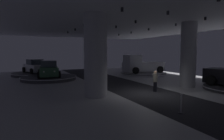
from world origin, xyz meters
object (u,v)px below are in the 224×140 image
(pickup_truck_far_right, at_px, (141,65))
(column_right, at_px, (188,55))
(display_platform_far_left, at_px, (49,78))
(display_car_deep_left, at_px, (35,67))
(visitor_walking_near, at_px, (155,80))
(visitor_walking_far, at_px, (100,69))
(display_car_far_left, at_px, (49,69))
(display_platform_deep_left, at_px, (36,74))
(display_platform_far_right, at_px, (143,73))
(column_left, at_px, (96,56))

(pickup_truck_far_right, bearing_deg, column_right, -98.33)
(display_platform_far_left, xyz_separation_m, display_car_deep_left, (-1.07, 5.05, 0.92))
(visitor_walking_near, bearing_deg, visitor_walking_far, 92.71)
(display_car_far_left, height_order, visitor_walking_near, display_car_far_left)
(display_car_deep_left, relative_size, pickup_truck_far_right, 0.85)
(column_right, height_order, display_car_far_left, column_right)
(pickup_truck_far_right, bearing_deg, display_car_far_left, 178.16)
(display_car_deep_left, bearing_deg, display_car_far_left, -77.91)
(display_platform_deep_left, xyz_separation_m, display_platform_far_right, (12.98, -5.36, -0.02))
(column_right, height_order, display_platform_far_right, column_right)
(visitor_walking_far, bearing_deg, display_platform_far_left, -176.72)
(display_platform_far_left, distance_m, visitor_walking_far, 6.05)
(display_car_far_left, bearing_deg, display_platform_deep_left, 102.07)
(column_left, distance_m, display_car_deep_left, 14.96)
(column_left, relative_size, visitor_walking_far, 3.46)
(column_right, relative_size, pickup_truck_far_right, 1.03)
(display_platform_far_right, bearing_deg, display_platform_far_left, 178.33)
(visitor_walking_near, bearing_deg, column_right, 7.39)
(column_right, relative_size, display_platform_deep_left, 0.94)
(display_car_far_left, height_order, display_platform_far_right, display_car_far_left)
(pickup_truck_far_right, bearing_deg, display_platform_far_right, -0.90)
(column_right, xyz_separation_m, visitor_walking_far, (-4.26, 9.85, -1.84))
(display_car_deep_left, bearing_deg, display_platform_far_left, -78.01)
(column_left, distance_m, visitor_walking_far, 10.83)
(display_car_deep_left, bearing_deg, column_right, -52.09)
(pickup_truck_far_right, bearing_deg, column_left, -136.55)
(display_car_far_left, distance_m, display_platform_far_right, 11.96)
(column_right, height_order, display_platform_far_left, column_right)
(display_platform_far_left, distance_m, pickup_truck_far_right, 11.65)
(pickup_truck_far_right, xyz_separation_m, visitor_walking_far, (-5.60, 0.69, -0.34))
(display_car_deep_left, relative_size, visitor_walking_near, 2.86)
(column_left, height_order, display_platform_far_right, column_left)
(display_platform_far_left, xyz_separation_m, display_platform_far_right, (11.92, -0.35, -0.03))
(display_car_far_left, distance_m, display_platform_deep_left, 5.18)
(display_platform_far_left, bearing_deg, display_platform_far_right, -1.67)
(display_car_deep_left, bearing_deg, display_platform_deep_left, -73.24)
(column_left, xyz_separation_m, display_car_far_left, (-1.91, 9.55, -1.62))
(display_platform_far_right, distance_m, visitor_walking_far, 6.01)
(display_platform_far_left, xyz_separation_m, display_car_far_left, (0.00, 0.03, 0.93))
(display_car_far_left, bearing_deg, visitor_walking_near, -57.08)
(pickup_truck_far_right, relative_size, visitor_walking_near, 3.35)
(column_left, height_order, display_car_far_left, column_left)
(column_right, bearing_deg, pickup_truck_far_right, 81.67)
(display_platform_far_right, bearing_deg, visitor_walking_near, -119.38)
(display_car_deep_left, bearing_deg, column_left, -78.42)
(display_platform_far_right, bearing_deg, display_car_deep_left, 157.46)
(column_left, distance_m, visitor_walking_near, 4.96)
(visitor_walking_far, bearing_deg, display_platform_far_right, -6.65)
(display_platform_far_left, xyz_separation_m, visitor_walking_near, (6.49, -9.99, 0.70))
(display_platform_far_left, xyz_separation_m, visitor_walking_far, (6.00, 0.34, 0.70))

